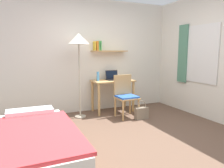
# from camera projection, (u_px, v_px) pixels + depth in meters

# --- Properties ---
(ground_plane) EXTENTS (5.28, 5.28, 0.00)m
(ground_plane) POSITION_uv_depth(u_px,v_px,m) (132.00, 141.00, 3.39)
(ground_plane) COLOR brown
(wall_back) EXTENTS (4.40, 0.27, 2.60)m
(wall_back) POSITION_uv_depth(u_px,v_px,m) (90.00, 56.00, 5.03)
(wall_back) COLOR silver
(wall_back) RESTS_ON ground_plane
(bed) EXTENTS (0.97, 1.87, 0.54)m
(bed) POSITION_uv_depth(u_px,v_px,m) (35.00, 147.00, 2.63)
(bed) COLOR tan
(bed) RESTS_ON ground_plane
(desk) EXTENTS (0.95, 0.54, 0.74)m
(desk) POSITION_uv_depth(u_px,v_px,m) (113.00, 87.00, 5.02)
(desk) COLOR tan
(desk) RESTS_ON ground_plane
(desk_chair) EXTENTS (0.46, 0.44, 0.90)m
(desk_chair) POSITION_uv_depth(u_px,v_px,m) (125.00, 94.00, 4.63)
(desk_chair) COLOR tan
(desk_chair) RESTS_ON ground_plane
(standing_lamp) EXTENTS (0.44, 0.44, 1.77)m
(standing_lamp) POSITION_uv_depth(u_px,v_px,m) (79.00, 43.00, 4.41)
(standing_lamp) COLOR #B2A893
(standing_lamp) RESTS_ON ground_plane
(laptop) EXTENTS (0.31, 0.23, 0.22)m
(laptop) POSITION_uv_depth(u_px,v_px,m) (113.00, 77.00, 5.06)
(laptop) COLOR black
(laptop) RESTS_ON desk
(water_bottle) EXTENTS (0.06, 0.06, 0.21)m
(water_bottle) POSITION_uv_depth(u_px,v_px,m) (98.00, 76.00, 4.84)
(water_bottle) COLOR #4C99DB
(water_bottle) RESTS_ON desk
(book_stack) EXTENTS (0.21, 0.24, 0.05)m
(book_stack) POSITION_uv_depth(u_px,v_px,m) (126.00, 78.00, 5.09)
(book_stack) COLOR gold
(book_stack) RESTS_ON desk
(handbag) EXTENTS (0.29, 0.11, 0.39)m
(handbag) POSITION_uv_depth(u_px,v_px,m) (142.00, 113.00, 4.50)
(handbag) COLOR gray
(handbag) RESTS_ON ground_plane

